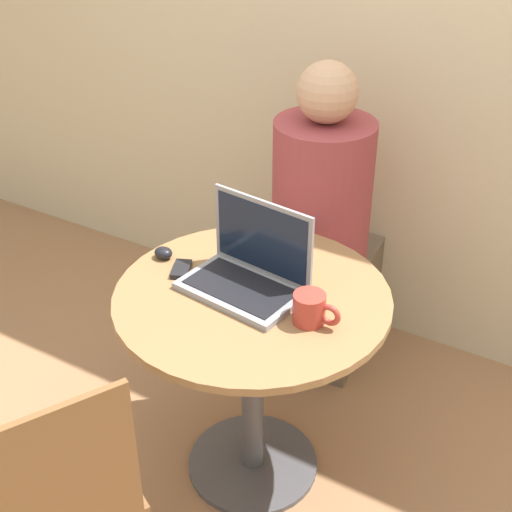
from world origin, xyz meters
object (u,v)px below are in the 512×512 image
at_px(chair_empty, 55,504).
at_px(cell_phone, 181,269).
at_px(person_seated, 324,245).
at_px(laptop, 249,270).

bearing_deg(chair_empty, cell_phone, 97.90).
distance_m(cell_phone, chair_empty, 0.77).
relative_size(chair_empty, person_seated, 0.70).
distance_m(laptop, chair_empty, 0.82).
bearing_deg(laptop, chair_empty, -99.69).
xyz_separation_m(laptop, chair_empty, (-0.13, -0.74, -0.33)).
bearing_deg(person_seated, laptop, -85.17).
xyz_separation_m(cell_phone, person_seated, (0.17, 0.69, -0.21)).
distance_m(cell_phone, person_seated, 0.74).
bearing_deg(cell_phone, chair_empty, -82.10).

